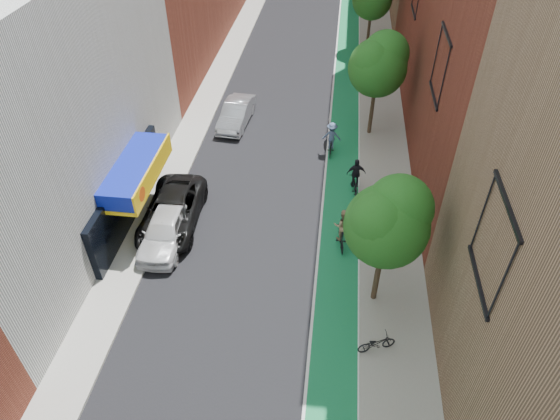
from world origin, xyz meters
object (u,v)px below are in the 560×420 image
(cyclist_lane_near, at_px, (342,231))
(cyclist_lane_far, at_px, (331,140))
(parked_car_black, at_px, (172,211))
(cyclist_lane_mid, at_px, (355,180))
(parked_car_white, at_px, (166,229))
(parked_car_silver, at_px, (236,114))

(cyclist_lane_near, relative_size, cyclist_lane_far, 1.02)
(cyclist_lane_near, xyz_separation_m, cyclist_lane_far, (-0.87, 8.11, 0.08))
(parked_car_black, xyz_separation_m, cyclist_lane_mid, (9.30, 3.85, 0.01))
(parked_car_white, relative_size, parked_car_black, 0.82)
(parked_car_silver, height_order, cyclist_lane_far, cyclist_lane_far)
(parked_car_silver, relative_size, cyclist_lane_near, 2.18)
(parked_car_black, height_order, cyclist_lane_far, cyclist_lane_far)
(parked_car_black, height_order, parked_car_silver, parked_car_black)
(cyclist_lane_mid, bearing_deg, parked_car_silver, -48.26)
(cyclist_lane_far, bearing_deg, cyclist_lane_mid, 112.88)
(parked_car_white, bearing_deg, parked_car_black, 92.77)
(parked_car_silver, bearing_deg, cyclist_lane_far, -19.12)
(cyclist_lane_near, bearing_deg, parked_car_white, -1.64)
(parked_car_black, xyz_separation_m, cyclist_lane_near, (8.67, -0.51, 0.08))
(cyclist_lane_mid, bearing_deg, cyclist_lane_near, 73.01)
(parked_car_white, distance_m, parked_car_silver, 11.84)
(parked_car_white, bearing_deg, cyclist_lane_near, 5.43)
(parked_car_black, distance_m, cyclist_lane_near, 8.68)
(parked_car_silver, xyz_separation_m, cyclist_lane_mid, (7.95, -6.56, 0.06))
(parked_car_black, bearing_deg, cyclist_lane_near, -5.68)
(parked_car_white, distance_m, cyclist_lane_near, 8.64)
(cyclist_lane_far, bearing_deg, parked_car_white, 50.26)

